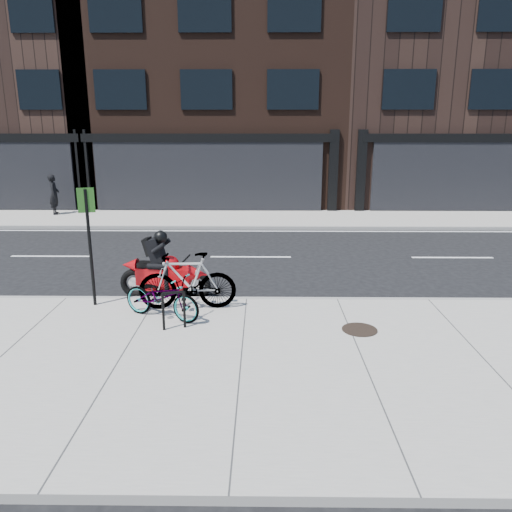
{
  "coord_description": "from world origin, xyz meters",
  "views": [
    {
      "loc": [
        0.34,
        -12.36,
        3.89
      ],
      "look_at": [
        0.2,
        -1.22,
        0.9
      ],
      "focal_mm": 35.0,
      "sensor_mm": 36.0,
      "label": 1
    }
  ],
  "objects_px": {
    "pedestrian": "(54,194)",
    "manhole_cover": "(360,330)",
    "bike_rack": "(174,307)",
    "bicycle_front": "(162,296)",
    "bicycle_rear": "(187,281)",
    "motorcycle": "(168,271)",
    "sign_post": "(89,237)"
  },
  "relations": [
    {
      "from": "pedestrian",
      "to": "sign_post",
      "type": "relative_size",
      "value": 0.67
    },
    {
      "from": "bike_rack",
      "to": "bicycle_rear",
      "type": "distance_m",
      "value": 1.07
    },
    {
      "from": "sign_post",
      "to": "manhole_cover",
      "type": "bearing_deg",
      "value": -30.19
    },
    {
      "from": "bicycle_front",
      "to": "manhole_cover",
      "type": "relative_size",
      "value": 2.59
    },
    {
      "from": "bicycle_rear",
      "to": "manhole_cover",
      "type": "height_order",
      "value": "bicycle_rear"
    },
    {
      "from": "motorcycle",
      "to": "pedestrian",
      "type": "xyz_separation_m",
      "value": [
        -6.62,
        10.0,
        0.32
      ]
    },
    {
      "from": "bicycle_front",
      "to": "motorcycle",
      "type": "xyz_separation_m",
      "value": [
        -0.14,
        1.51,
        0.06
      ]
    },
    {
      "from": "motorcycle",
      "to": "bicycle_rear",
      "type": "bearing_deg",
      "value": -53.38
    },
    {
      "from": "motorcycle",
      "to": "bike_rack",
      "type": "bearing_deg",
      "value": -70.72
    },
    {
      "from": "bicycle_front",
      "to": "pedestrian",
      "type": "relative_size",
      "value": 1.02
    },
    {
      "from": "manhole_cover",
      "to": "sign_post",
      "type": "xyz_separation_m",
      "value": [
        -5.4,
        1.28,
        1.48
      ]
    },
    {
      "from": "manhole_cover",
      "to": "bicycle_rear",
      "type": "bearing_deg",
      "value": 162.28
    },
    {
      "from": "motorcycle",
      "to": "manhole_cover",
      "type": "xyz_separation_m",
      "value": [
        3.95,
        -2.07,
        -0.51
      ]
    },
    {
      "from": "pedestrian",
      "to": "manhole_cover",
      "type": "xyz_separation_m",
      "value": [
        10.57,
        -12.06,
        -0.83
      ]
    },
    {
      "from": "bike_rack",
      "to": "bicycle_front",
      "type": "distance_m",
      "value": 0.62
    },
    {
      "from": "bicycle_front",
      "to": "bicycle_rear",
      "type": "xyz_separation_m",
      "value": [
        0.43,
        0.52,
        0.15
      ]
    },
    {
      "from": "motorcycle",
      "to": "pedestrian",
      "type": "height_order",
      "value": "pedestrian"
    },
    {
      "from": "bicycle_rear",
      "to": "manhole_cover",
      "type": "xyz_separation_m",
      "value": [
        3.37,
        -1.08,
        -0.6
      ]
    },
    {
      "from": "bike_rack",
      "to": "manhole_cover",
      "type": "xyz_separation_m",
      "value": [
        3.48,
        -0.03,
        -0.43
      ]
    },
    {
      "from": "bicycle_front",
      "to": "sign_post",
      "type": "distance_m",
      "value": 2.03
    },
    {
      "from": "bike_rack",
      "to": "bicycle_front",
      "type": "relative_size",
      "value": 0.43
    },
    {
      "from": "bike_rack",
      "to": "pedestrian",
      "type": "height_order",
      "value": "pedestrian"
    },
    {
      "from": "bike_rack",
      "to": "bicycle_front",
      "type": "xyz_separation_m",
      "value": [
        -0.32,
        0.53,
        0.02
      ]
    },
    {
      "from": "bike_rack",
      "to": "bicycle_front",
      "type": "height_order",
      "value": "bicycle_front"
    },
    {
      "from": "bike_rack",
      "to": "bicycle_rear",
      "type": "xyz_separation_m",
      "value": [
        0.11,
        1.05,
        0.17
      ]
    },
    {
      "from": "sign_post",
      "to": "bike_rack",
      "type": "bearing_deg",
      "value": -50.05
    },
    {
      "from": "bicycle_rear",
      "to": "motorcycle",
      "type": "relative_size",
      "value": 0.94
    },
    {
      "from": "bike_rack",
      "to": "manhole_cover",
      "type": "bearing_deg",
      "value": -0.43
    },
    {
      "from": "bicycle_front",
      "to": "pedestrian",
      "type": "bearing_deg",
      "value": 55.02
    },
    {
      "from": "motorcycle",
      "to": "sign_post",
      "type": "relative_size",
      "value": 0.85
    },
    {
      "from": "bicycle_rear",
      "to": "bike_rack",
      "type": "bearing_deg",
      "value": -9.5
    },
    {
      "from": "pedestrian",
      "to": "sign_post",
      "type": "bearing_deg",
      "value": -167.52
    }
  ]
}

